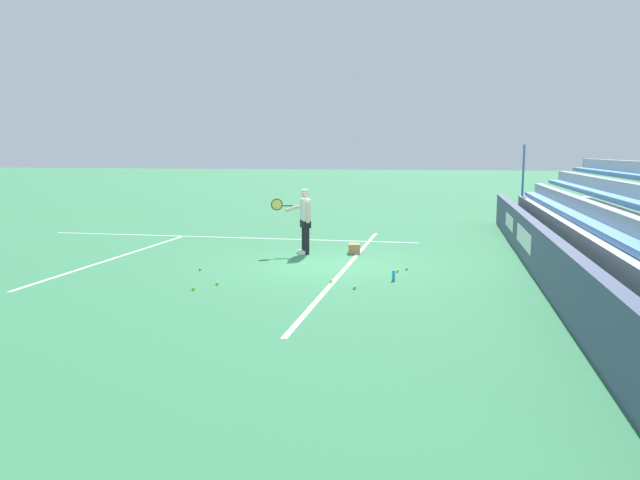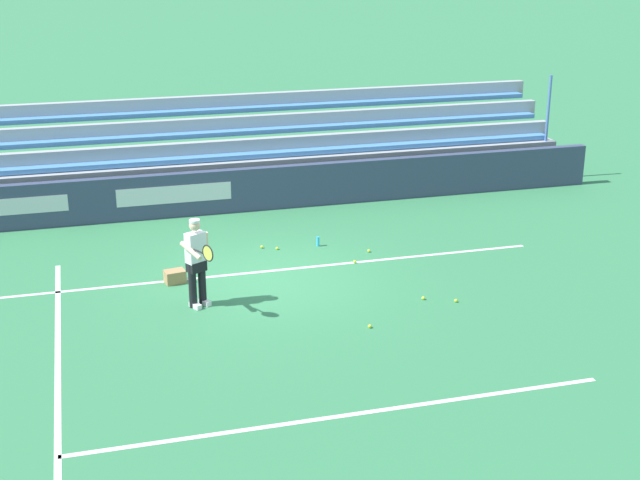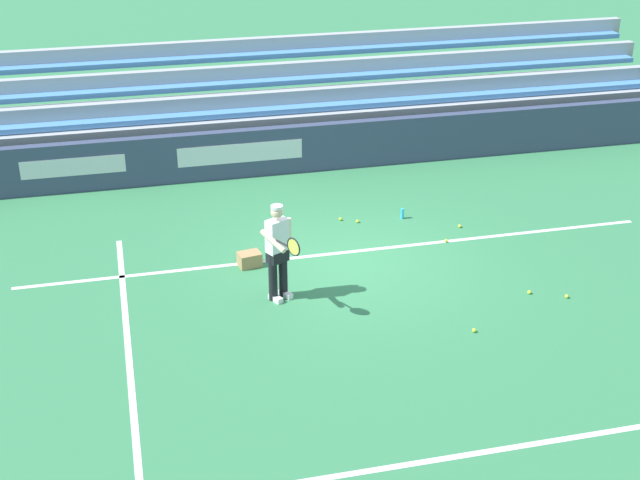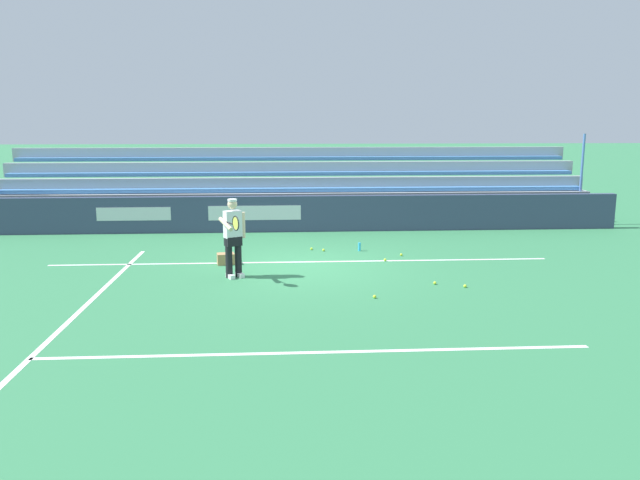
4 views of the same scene
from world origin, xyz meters
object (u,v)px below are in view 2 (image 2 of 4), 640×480
Objects in this scene: tennis_ball_near_player at (262,247)px; water_bottle at (318,241)px; tennis_player at (197,262)px; tennis_ball_by_box at (456,301)px; tennis_ball_far_left at (370,326)px; ball_box_cardboard at (175,277)px; tennis_ball_stray_back at (277,248)px; tennis_ball_midcourt at (355,262)px; tennis_ball_toward_net at (423,298)px; tennis_ball_on_baseline at (369,251)px.

tennis_ball_near_player is 0.30× the size of water_bottle.
tennis_ball_near_player is (-1.82, -2.82, -0.86)m from tennis_player.
tennis_player reaches higher than tennis_ball_by_box.
tennis_ball_near_player is (0.99, -4.63, 0.00)m from tennis_ball_far_left.
ball_box_cardboard is at bearing -77.28° from tennis_player.
tennis_ball_midcourt is at bearing 138.33° from tennis_ball_stray_back.
tennis_ball_stray_back is 1.00× the size of tennis_ball_toward_net.
tennis_ball_midcourt is 2.25m from tennis_ball_near_player.
tennis_ball_far_left is at bearing 18.59° from tennis_ball_by_box.
tennis_ball_on_baseline is at bearing -86.54° from tennis_ball_toward_net.
tennis_ball_stray_back and tennis_ball_on_baseline have the same top height.
tennis_ball_stray_back and tennis_ball_midcourt have the same top height.
tennis_ball_toward_net is 4.40m from tennis_ball_near_player.
tennis_ball_toward_net is (-4.21, 0.87, -0.86)m from tennis_player.
tennis_ball_stray_back is 1.00× the size of tennis_ball_midcourt.
tennis_ball_on_baseline is at bearing -76.75° from tennis_ball_by_box.
tennis_ball_toward_net is 0.30× the size of water_bottle.
tennis_player is 4.57m from tennis_ball_on_baseline.
water_bottle reaches higher than tennis_ball_toward_net.
tennis_ball_by_box is 1.00× the size of tennis_ball_far_left.
tennis_ball_toward_net is at bearing 93.46° from tennis_ball_on_baseline.
tennis_ball_far_left is at bearing 147.24° from tennis_player.
tennis_ball_midcourt is at bearing -158.75° from tennis_player.
ball_box_cardboard is at bearing -25.78° from tennis_ball_by_box.
tennis_ball_near_player is at bearing -31.26° from tennis_ball_stray_back.
tennis_ball_far_left is 3.94m from tennis_ball_on_baseline.
ball_box_cardboard is at bearing -25.64° from tennis_ball_toward_net.
tennis_ball_midcourt is at bearing 48.03° from tennis_ball_on_baseline.
tennis_ball_by_box is at bearing 124.94° from tennis_ball_stray_back.
tennis_ball_by_box is 1.00× the size of tennis_ball_toward_net.
tennis_player is at bearing 57.18° from tennis_ball_near_player.
tennis_ball_toward_net is 3.68m from water_bottle.
water_bottle is at bearing -139.43° from tennis_player.
tennis_ball_midcourt is 0.30× the size of water_bottle.
tennis_ball_on_baseline is at bearing -131.97° from tennis_ball_midcourt.
water_bottle reaches higher than tennis_ball_on_baseline.
tennis_ball_midcourt is at bearing -102.91° from tennis_ball_far_left.
ball_box_cardboard is 6.06× the size of tennis_ball_midcourt.
tennis_ball_stray_back is (-2.13, -2.64, -0.86)m from tennis_player.
tennis_ball_by_box is at bearing 153.10° from tennis_ball_toward_net.
ball_box_cardboard reaches higher than tennis_ball_midcourt.
ball_box_cardboard is at bearing 35.83° from tennis_ball_near_player.
tennis_ball_far_left is at bearing 71.76° from tennis_ball_on_baseline.
tennis_ball_near_player is at bearing -53.38° from tennis_ball_by_box.
ball_box_cardboard is at bearing 28.97° from tennis_ball_stray_back.
tennis_player reaches higher than tennis_ball_far_left.
tennis_ball_stray_back is 2.04m from tennis_ball_on_baseline.
tennis_ball_on_baseline is 1.00× the size of tennis_ball_near_player.
tennis_ball_on_baseline is (0.73, -3.09, 0.00)m from tennis_ball_by_box.
tennis_ball_on_baseline is 2.39m from tennis_ball_near_player.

